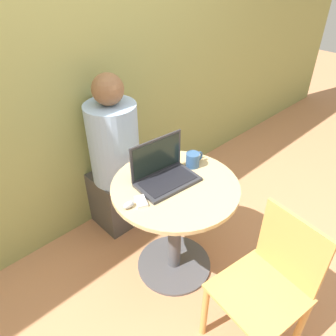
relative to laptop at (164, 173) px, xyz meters
The scene contains 9 objects.
ground_plane 0.77m from the laptop, 76.68° to the right, with size 12.00×12.00×0.00m, color tan.
back_wall 0.91m from the laptop, 88.56° to the left, with size 7.00×0.05×2.60m.
round_table 0.30m from the laptop, 76.68° to the right, with size 0.75×0.75×0.71m.
laptop is the anchor object (origin of this frame).
cell_phone 0.24m from the laptop, 164.89° to the right, with size 0.09×0.11×0.02m.
computer_mouse 0.30m from the laptop, behind, with size 0.07×0.04×0.04m.
coffee_cup 0.24m from the laptop, ahead, with size 0.13×0.09×0.09m.
chair_empty 0.82m from the laptop, 88.70° to the right, with size 0.45×0.45×0.83m.
person_seated 0.63m from the laptop, 87.94° to the left, with size 0.35×0.54×1.22m.
Camera 1 is at (-1.06, -1.05, 1.88)m, focal length 35.00 mm.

